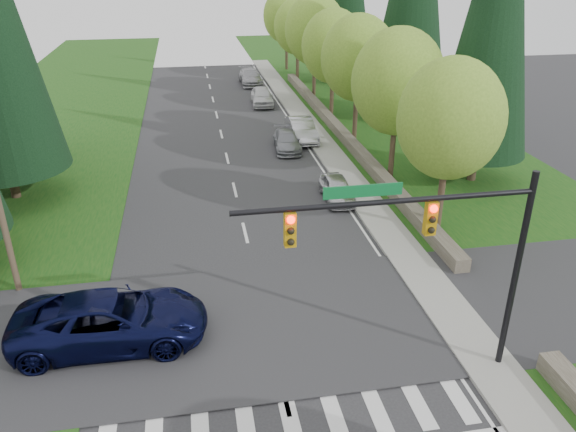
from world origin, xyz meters
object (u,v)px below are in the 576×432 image
object	(u,v)px
parked_car_a	(337,189)
parked_car_c	(301,129)
parked_car_b	(287,141)
suv_navy	(111,320)
parked_car_d	(262,96)
parked_car_e	(251,77)

from	to	relation	value
parked_car_a	parked_car_c	distance (m)	10.89
parked_car_b	suv_navy	bearing A→B (deg)	-111.61
suv_navy	parked_car_c	bearing A→B (deg)	-26.24
suv_navy	parked_car_a	size ratio (longest dim) A/B	1.73
parked_car_d	suv_navy	bearing A→B (deg)	-103.16
parked_car_e	parked_car_b	bearing A→B (deg)	-90.43
parked_car_c	suv_navy	bearing A→B (deg)	-117.72
parked_car_b	parked_car_d	world-z (taller)	parked_car_d
parked_car_b	parked_car_c	size ratio (longest dim) A/B	0.89
parked_car_d	parked_car_a	bearing A→B (deg)	-83.41
parked_car_c	parked_car_d	xyz separation A→B (m)	(-1.40, 10.68, -0.01)
parked_car_b	parked_car_c	bearing A→B (deg)	58.68
parked_car_a	parked_car_d	bearing A→B (deg)	94.98
parked_car_c	parked_car_d	world-z (taller)	parked_car_c
suv_navy	parked_car_e	bearing A→B (deg)	-12.41
suv_navy	parked_car_a	xyz separation A→B (m)	(10.80, 10.67, -0.27)
parked_car_a	parked_car_d	xyz separation A→B (m)	(-1.19, 21.57, 0.13)
parked_car_b	parked_car_e	bearing A→B (deg)	94.49
parked_car_a	parked_car_d	distance (m)	21.60
suv_navy	parked_car_a	world-z (taller)	suv_navy
parked_car_e	parked_car_c	bearing A→B (deg)	-86.29
parked_car_b	parked_car_e	world-z (taller)	parked_car_e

